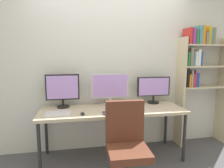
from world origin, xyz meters
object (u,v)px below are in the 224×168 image
bookshelf (199,68)px  monitor_center (110,87)px  monitor_right (154,88)px  mouse_left_side (83,114)px  desk (113,112)px  office_chair (127,155)px  coffee_mug (135,110)px  monitor_left (63,89)px  mouse_right_side (141,110)px  keyboard_main (116,113)px  laptop_closed (58,114)px

bookshelf → monitor_center: (-1.48, -0.02, -0.27)m
monitor_right → mouse_left_side: bearing=-159.4°
desk → office_chair: size_ratio=2.06×
office_chair → coffee_mug: 0.62m
office_chair → monitor_left: (-0.73, 0.91, 0.61)m
monitor_left → desk: bearing=-16.9°
monitor_right → desk: bearing=-163.1°
bookshelf → office_chair: bearing=-147.5°
mouse_left_side → office_chair: bearing=-46.3°
bookshelf → mouse_right_side: bookshelf is taller
monitor_center → mouse_left_side: 0.66m
office_chair → keyboard_main: 0.58m
desk → keyboard_main: size_ratio=5.87×
mouse_left_side → laptop_closed: size_ratio=0.30×
keyboard_main → mouse_left_side: size_ratio=3.61×
mouse_left_side → mouse_right_side: 0.79m
keyboard_main → mouse_right_side: (0.35, 0.04, 0.01)m
coffee_mug → laptop_closed: bearing=172.9°
monitor_left → mouse_left_side: bearing=-57.9°
monitor_right → mouse_right_side: size_ratio=5.56×
mouse_left_side → laptop_closed: bearing=167.3°
bookshelf → laptop_closed: 2.31m
mouse_right_side → coffee_mug: coffee_mug is taller
desk → keyboard_main: keyboard_main is taller
office_chair → laptop_closed: (-0.77, 0.55, 0.35)m
office_chair → bookshelf: bearing=32.5°
keyboard_main → laptop_closed: 0.74m
office_chair → coffee_mug: size_ratio=9.34×
monitor_center → coffee_mug: (0.25, -0.48, -0.23)m
mouse_right_side → laptop_closed: 1.10m
monitor_right → coffee_mug: bearing=-133.1°
bookshelf → coffee_mug: size_ratio=18.43×
monitor_center → laptop_closed: size_ratio=1.79×
keyboard_main → mouse_right_side: 0.36m
coffee_mug → bookshelf: bearing=21.9°
bookshelf → monitor_left: bookshelf is taller
mouse_left_side → desk: bearing=26.1°
monitor_right → mouse_left_side: monitor_right is taller
desk → monitor_center: bearing=90.0°
monitor_right → laptop_closed: monitor_right is taller
desk → monitor_right: size_ratio=3.82×
monitor_center → office_chair: bearing=-88.1°
desk → keyboard_main: (0.00, -0.23, 0.06)m
desk → coffee_mug: (0.25, -0.27, 0.10)m
desk → mouse_right_side: (0.35, -0.19, 0.07)m
bookshelf → laptop_closed: bookshelf is taller
mouse_left_side → laptop_closed: mouse_left_side is taller
monitor_left → mouse_left_side: size_ratio=5.06×
desk → monitor_center: (0.00, 0.21, 0.33)m
bookshelf → mouse_left_side: bearing=-167.0°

